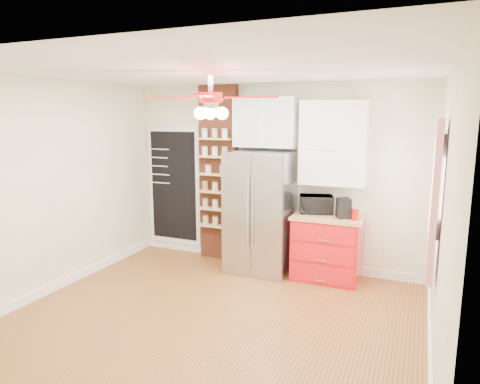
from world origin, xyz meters
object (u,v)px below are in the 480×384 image
at_px(fridge, 260,212).
at_px(red_cabinet, 327,247).
at_px(toaster_oven, 316,204).
at_px(coffee_maker, 343,208).
at_px(ceiling_fan, 211,98).
at_px(canister_left, 355,214).
at_px(pantry_jar_oats, 208,170).

xyz_separation_m(fridge, red_cabinet, (0.97, 0.05, -0.42)).
bearing_deg(toaster_oven, coffee_maker, -38.17).
relative_size(fridge, toaster_oven, 3.89).
xyz_separation_m(fridge, toaster_oven, (0.77, 0.15, 0.15)).
height_order(red_cabinet, toaster_oven, toaster_oven).
relative_size(fridge, red_cabinet, 1.86).
relative_size(fridge, ceiling_fan, 1.25).
bearing_deg(red_cabinet, coffee_maker, -12.13).
xyz_separation_m(toaster_oven, canister_left, (0.57, -0.21, -0.05)).
distance_m(coffee_maker, canister_left, 0.18).
xyz_separation_m(ceiling_fan, pantry_jar_oats, (-0.95, 1.75, -0.99)).
xyz_separation_m(red_cabinet, toaster_oven, (-0.20, 0.10, 0.57)).
bearing_deg(fridge, canister_left, -2.44).
distance_m(ceiling_fan, pantry_jar_oats, 2.23).
bearing_deg(pantry_jar_oats, fridge, -7.76).
xyz_separation_m(ceiling_fan, coffee_maker, (1.13, 1.64, -1.39)).
distance_m(toaster_oven, canister_left, 0.61).
bearing_deg(ceiling_fan, pantry_jar_oats, 118.47).
bearing_deg(ceiling_fan, fridge, 91.76).
bearing_deg(toaster_oven, ceiling_fan, -130.12).
height_order(fridge, canister_left, fridge).
xyz_separation_m(ceiling_fan, toaster_oven, (0.72, 1.78, -1.40)).
height_order(coffee_maker, pantry_jar_oats, pantry_jar_oats).
bearing_deg(toaster_oven, red_cabinet, -45.62).
bearing_deg(toaster_oven, canister_left, -38.42).
height_order(ceiling_fan, canister_left, ceiling_fan).
bearing_deg(fridge, ceiling_fan, -88.24).
distance_m(red_cabinet, canister_left, 0.65).
xyz_separation_m(fridge, pantry_jar_oats, (-0.90, 0.12, 0.56)).
bearing_deg(pantry_jar_oats, red_cabinet, -2.23).
height_order(fridge, toaster_oven, fridge).
relative_size(fridge, coffee_maker, 6.57).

